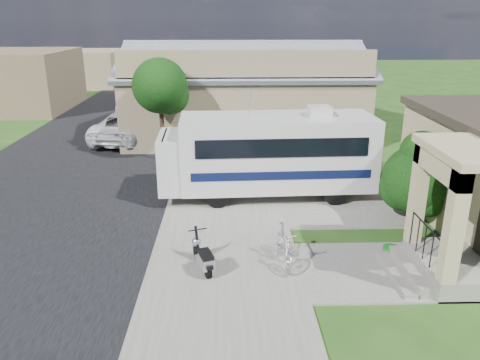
{
  "coord_description": "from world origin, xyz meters",
  "views": [
    {
      "loc": [
        -0.88,
        -11.52,
        6.23
      ],
      "look_at": [
        -0.5,
        2.5,
        1.3
      ],
      "focal_mm": 35.0,
      "sensor_mm": 36.0,
      "label": 1
    }
  ],
  "objects_px": {
    "pickup_truck": "(131,125)",
    "bicycle": "(284,248)",
    "van": "(147,99)",
    "garden_hose": "(391,251)",
    "motorhome": "(269,152)",
    "scooter": "(203,257)",
    "shrub": "(420,176)"
  },
  "relations": [
    {
      "from": "scooter",
      "to": "bicycle",
      "type": "bearing_deg",
      "value": -11.26
    },
    {
      "from": "shrub",
      "to": "motorhome",
      "type": "bearing_deg",
      "value": 153.16
    },
    {
      "from": "scooter",
      "to": "garden_hose",
      "type": "xyz_separation_m",
      "value": [
        5.13,
        0.79,
        -0.34
      ]
    },
    {
      "from": "motorhome",
      "to": "shrub",
      "type": "bearing_deg",
      "value": -29.18
    },
    {
      "from": "motorhome",
      "to": "shrub",
      "type": "xyz_separation_m",
      "value": [
        4.53,
        -2.29,
        -0.14
      ]
    },
    {
      "from": "van",
      "to": "motorhome",
      "type": "bearing_deg",
      "value": -56.07
    },
    {
      "from": "scooter",
      "to": "van",
      "type": "xyz_separation_m",
      "value": [
        -4.85,
        21.43,
        0.47
      ]
    },
    {
      "from": "shrub",
      "to": "van",
      "type": "bearing_deg",
      "value": 122.01
    },
    {
      "from": "van",
      "to": "garden_hose",
      "type": "xyz_separation_m",
      "value": [
        9.98,
        -20.64,
        -0.8
      ]
    },
    {
      "from": "pickup_truck",
      "to": "shrub",
      "type": "bearing_deg",
      "value": 146.58
    },
    {
      "from": "scooter",
      "to": "van",
      "type": "bearing_deg",
      "value": 83.9
    },
    {
      "from": "bicycle",
      "to": "van",
      "type": "height_order",
      "value": "van"
    },
    {
      "from": "motorhome",
      "to": "bicycle",
      "type": "height_order",
      "value": "motorhome"
    },
    {
      "from": "motorhome",
      "to": "van",
      "type": "relative_size",
      "value": 1.23
    },
    {
      "from": "bicycle",
      "to": "garden_hose",
      "type": "bearing_deg",
      "value": 3.97
    },
    {
      "from": "pickup_truck",
      "to": "bicycle",
      "type": "bearing_deg",
      "value": 126.39
    },
    {
      "from": "shrub",
      "to": "pickup_truck",
      "type": "relative_size",
      "value": 0.52
    },
    {
      "from": "scooter",
      "to": "motorhome",
      "type": "bearing_deg",
      "value": 49.54
    },
    {
      "from": "bicycle",
      "to": "garden_hose",
      "type": "distance_m",
      "value": 3.1
    },
    {
      "from": "shrub",
      "to": "bicycle",
      "type": "bearing_deg",
      "value": -148.63
    },
    {
      "from": "shrub",
      "to": "bicycle",
      "type": "height_order",
      "value": "shrub"
    },
    {
      "from": "bicycle",
      "to": "pickup_truck",
      "type": "relative_size",
      "value": 0.3
    },
    {
      "from": "shrub",
      "to": "scooter",
      "type": "distance_m",
      "value": 7.39
    },
    {
      "from": "scooter",
      "to": "garden_hose",
      "type": "bearing_deg",
      "value": -10.08
    },
    {
      "from": "bicycle",
      "to": "garden_hose",
      "type": "relative_size",
      "value": 3.94
    },
    {
      "from": "shrub",
      "to": "bicycle",
      "type": "distance_m",
      "value": 5.41
    },
    {
      "from": "pickup_truck",
      "to": "garden_hose",
      "type": "xyz_separation_m",
      "value": [
        9.58,
        -12.88,
        -0.69
      ]
    },
    {
      "from": "motorhome",
      "to": "shrub",
      "type": "distance_m",
      "value": 5.07
    },
    {
      "from": "motorhome",
      "to": "garden_hose",
      "type": "xyz_separation_m",
      "value": [
        3.01,
        -4.55,
        -1.56
      ]
    },
    {
      "from": "scooter",
      "to": "pickup_truck",
      "type": "bearing_deg",
      "value": 89.18
    },
    {
      "from": "van",
      "to": "garden_hose",
      "type": "bearing_deg",
      "value": -53.67
    },
    {
      "from": "motorhome",
      "to": "scooter",
      "type": "xyz_separation_m",
      "value": [
        -2.12,
        -5.34,
        -1.22
      ]
    }
  ]
}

